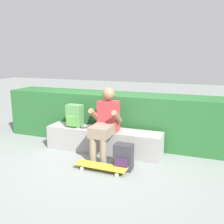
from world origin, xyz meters
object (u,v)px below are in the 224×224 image
object	(u,v)px
backpack_on_ground	(123,157)
bench_main	(103,140)
person_skater	(105,121)
skateboard_near_person	(101,166)
backpack_on_bench	(75,116)

from	to	relation	value
backpack_on_ground	bench_main	bearing A→B (deg)	134.32
person_skater	skateboard_near_person	bearing A→B (deg)	-74.96
backpack_on_ground	person_skater	bearing A→B (deg)	139.79
skateboard_near_person	bench_main	bearing A→B (deg)	109.81
backpack_on_bench	person_skater	bearing A→B (deg)	-15.93
backpack_on_bench	backpack_on_ground	distance (m)	1.32
bench_main	skateboard_near_person	size ratio (longest dim) A/B	2.59
person_skater	backpack_on_ground	distance (m)	0.72
backpack_on_bench	backpack_on_ground	world-z (taller)	backpack_on_bench
person_skater	skateboard_near_person	world-z (taller)	person_skater
bench_main	backpack_on_ground	xyz separation A→B (m)	(0.56, -0.57, -0.02)
person_skater	backpack_on_ground	world-z (taller)	person_skater
person_skater	backpack_on_bench	distance (m)	0.71
bench_main	backpack_on_bench	xyz separation A→B (m)	(-0.56, -0.01, 0.40)
backpack_on_bench	backpack_on_ground	xyz separation A→B (m)	(1.12, -0.56, -0.42)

